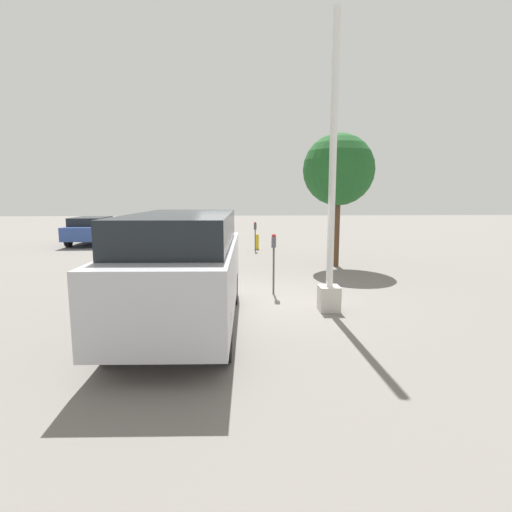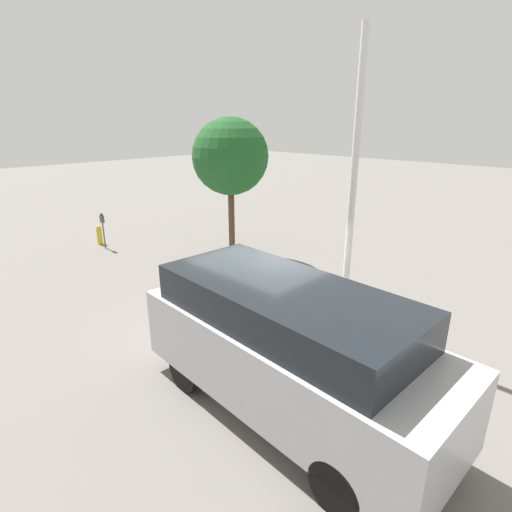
{
  "view_description": "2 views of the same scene",
  "coord_description": "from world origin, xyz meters",
  "px_view_note": "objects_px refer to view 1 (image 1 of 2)",
  "views": [
    {
      "loc": [
        9.13,
        -0.42,
        2.51
      ],
      "look_at": [
        -0.62,
        0.1,
        1.02
      ],
      "focal_mm": 28.0,
      "sensor_mm": 36.0,
      "label": 1
    },
    {
      "loc": [
        5.07,
        -5.57,
        4.49
      ],
      "look_at": [
        -1.49,
        1.08,
        1.29
      ],
      "focal_mm": 28.0,
      "sensor_mm": 36.0,
      "label": 2
    }
  ],
  "objects_px": {
    "parking_meter_near": "(274,250)",
    "parking_meter_far": "(255,230)",
    "street_tree": "(339,170)",
    "fire_hydrant": "(257,241)",
    "car_distant": "(92,229)",
    "parked_van": "(183,266)",
    "lamp_post": "(331,222)"
  },
  "relations": [
    {
      "from": "car_distant",
      "to": "fire_hydrant",
      "type": "relative_size",
      "value": 5.66
    },
    {
      "from": "parking_meter_far",
      "to": "lamp_post",
      "type": "distance_m",
      "value": 9.58
    },
    {
      "from": "street_tree",
      "to": "fire_hydrant",
      "type": "bearing_deg",
      "value": -151.18
    },
    {
      "from": "street_tree",
      "to": "fire_hydrant",
      "type": "height_order",
      "value": "street_tree"
    },
    {
      "from": "parking_meter_far",
      "to": "street_tree",
      "type": "height_order",
      "value": "street_tree"
    },
    {
      "from": "car_distant",
      "to": "street_tree",
      "type": "xyz_separation_m",
      "value": [
        7.14,
        10.94,
        2.6
      ]
    },
    {
      "from": "street_tree",
      "to": "parking_meter_near",
      "type": "bearing_deg",
      "value": -33.67
    },
    {
      "from": "car_distant",
      "to": "fire_hydrant",
      "type": "xyz_separation_m",
      "value": [
        2.49,
        8.38,
        -0.39
      ]
    },
    {
      "from": "parking_meter_near",
      "to": "parked_van",
      "type": "distance_m",
      "value": 3.14
    },
    {
      "from": "parking_meter_near",
      "to": "parked_van",
      "type": "bearing_deg",
      "value": -31.42
    },
    {
      "from": "car_distant",
      "to": "fire_hydrant",
      "type": "height_order",
      "value": "car_distant"
    },
    {
      "from": "parking_meter_far",
      "to": "fire_hydrant",
      "type": "relative_size",
      "value": 1.8
    },
    {
      "from": "street_tree",
      "to": "lamp_post",
      "type": "bearing_deg",
      "value": -15.74
    },
    {
      "from": "parking_meter_near",
      "to": "parking_meter_far",
      "type": "xyz_separation_m",
      "value": [
        -7.92,
        -0.06,
        -0.17
      ]
    },
    {
      "from": "parking_meter_near",
      "to": "fire_hydrant",
      "type": "height_order",
      "value": "parking_meter_near"
    },
    {
      "from": "lamp_post",
      "to": "fire_hydrant",
      "type": "xyz_separation_m",
      "value": [
        -10.11,
        -1.02,
        -1.58
      ]
    },
    {
      "from": "lamp_post",
      "to": "car_distant",
      "type": "relative_size",
      "value": 1.5
    },
    {
      "from": "lamp_post",
      "to": "car_distant",
      "type": "xyz_separation_m",
      "value": [
        -12.6,
        -9.4,
        -1.19
      ]
    },
    {
      "from": "parking_meter_near",
      "to": "street_tree",
      "type": "distance_m",
      "value": 5.2
    },
    {
      "from": "parked_van",
      "to": "street_tree",
      "type": "xyz_separation_m",
      "value": [
        -6.36,
        4.57,
        2.17
      ]
    },
    {
      "from": "parking_meter_far",
      "to": "street_tree",
      "type": "distance_m",
      "value": 5.37
    },
    {
      "from": "fire_hydrant",
      "to": "street_tree",
      "type": "bearing_deg",
      "value": 28.82
    },
    {
      "from": "car_distant",
      "to": "parked_van",
      "type": "bearing_deg",
      "value": -154.63
    },
    {
      "from": "parking_meter_near",
      "to": "street_tree",
      "type": "relative_size",
      "value": 0.34
    },
    {
      "from": "parking_meter_far",
      "to": "fire_hydrant",
      "type": "height_order",
      "value": "parking_meter_far"
    },
    {
      "from": "parked_van",
      "to": "fire_hydrant",
      "type": "relative_size",
      "value": 7.15
    },
    {
      "from": "parking_meter_far",
      "to": "lamp_post",
      "type": "xyz_separation_m",
      "value": [
        9.47,
        1.13,
        0.98
      ]
    },
    {
      "from": "parking_meter_near",
      "to": "car_distant",
      "type": "relative_size",
      "value": 0.38
    },
    {
      "from": "parked_van",
      "to": "car_distant",
      "type": "height_order",
      "value": "parked_van"
    },
    {
      "from": "fire_hydrant",
      "to": "parked_van",
      "type": "bearing_deg",
      "value": -10.38
    },
    {
      "from": "parking_meter_near",
      "to": "car_distant",
      "type": "distance_m",
      "value": 13.85
    },
    {
      "from": "street_tree",
      "to": "fire_hydrant",
      "type": "xyz_separation_m",
      "value": [
        -4.65,
        -2.56,
        -3.0
      ]
    }
  ]
}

